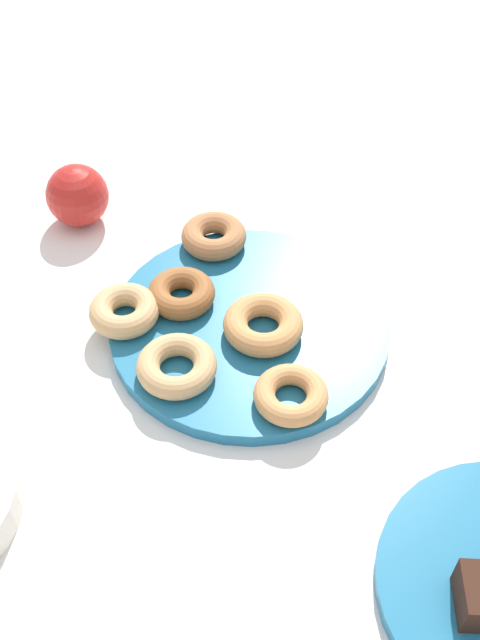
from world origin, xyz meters
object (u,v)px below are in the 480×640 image
donut_1 (183,291)px  apple (77,195)px  donut_plate (249,325)px  donut_0 (177,366)px  donut_3 (291,395)px  donut_4 (124,311)px  donut_2 (263,325)px  donut_5 (214,236)px

donut_1 → apple: bearing=-27.7°
donut_plate → donut_1: bearing=-2.9°
donut_0 → donut_3: (-0.13, -0.01, -0.00)m
donut_0 → donut_1: donut_1 is taller
donut_1 → donut_4: (0.05, 0.05, 0.00)m
donut_0 → donut_3: 0.13m
donut_1 → donut_3: donut_1 is taller
donut_4 → apple: size_ratio=0.98×
donut_2 → donut_plate: bearing=-31.1°
donut_1 → apple: (0.20, -0.11, 0.01)m
donut_2 → donut_4: 0.16m
donut_5 → donut_1: bearing=92.1°
donut_2 → donut_3: bearing=126.5°
donut_0 → donut_2: (-0.07, -0.09, 0.00)m
donut_0 → donut_5: donut_5 is taller
donut_2 → apple: 0.33m
donut_0 → donut_1: (0.04, -0.11, 0.00)m
donut_1 → donut_4: bearing=48.1°
donut_3 → donut_4: (0.22, -0.04, 0.00)m
donut_1 → donut_3: size_ratio=1.02×
donut_0 → apple: apple is taller
apple → donut_4: bearing=133.4°
donut_3 → apple: (0.37, -0.20, 0.01)m
donut_plate → donut_3: size_ratio=4.13×
donut_1 → donut_5: (0.00, -0.10, 0.00)m
donut_1 → apple: size_ratio=0.96×
donut_4 → donut_5: 0.17m
donut_1 → donut_2: 0.11m
donut_1 → donut_3: 0.20m
donut_2 → donut_3: (-0.06, 0.08, -0.00)m
donut_3 → donut_5: size_ratio=0.95×
donut_0 → donut_2: donut_2 is taller
donut_plate → donut_1: (0.09, -0.00, 0.02)m
donut_plate → donut_2: donut_2 is taller
donut_0 → apple: bearing=-41.3°
donut_1 → donut_5: 0.10m
donut_0 → donut_5: (0.04, -0.21, 0.00)m
donut_4 → donut_0: bearing=149.8°
donut_1 → donut_4: same height
donut_plate → donut_3: (-0.08, 0.10, 0.02)m
donut_plate → donut_5: 0.14m
donut_4 → donut_1: bearing=-131.9°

